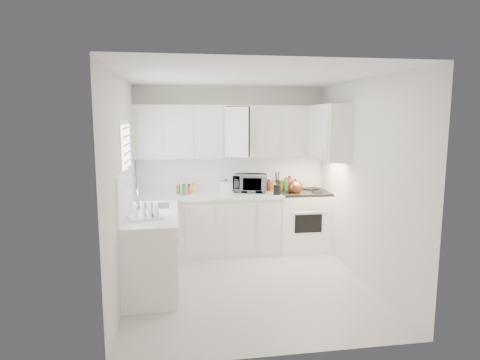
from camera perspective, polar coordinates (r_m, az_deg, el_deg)
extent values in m
plane|color=beige|center=(5.43, 1.18, -14.28)|extent=(3.20, 3.20, 0.00)
plane|color=white|center=(5.03, 1.28, 14.19)|extent=(3.20, 3.20, 0.00)
plane|color=beige|center=(6.63, -1.21, 1.57)|extent=(3.00, 0.00, 3.00)
plane|color=beige|center=(3.53, 5.81, -4.70)|extent=(3.00, 0.00, 3.00)
plane|color=beige|center=(5.03, -15.86, -1.01)|extent=(0.00, 3.20, 3.20)
plane|color=beige|center=(5.53, 16.72, -0.20)|extent=(0.00, 3.20, 3.20)
cube|color=silver|center=(6.34, -4.31, -2.20)|extent=(2.24, 0.64, 0.05)
cube|color=silver|center=(5.27, -12.07, -4.60)|extent=(0.64, 1.62, 0.05)
cube|color=silver|center=(6.63, -1.19, 0.92)|extent=(2.98, 0.02, 0.55)
cube|color=silver|center=(5.23, -15.46, -1.45)|extent=(0.02, 1.60, 0.55)
imported|color=gray|center=(6.52, 1.39, -0.16)|extent=(0.56, 0.41, 0.34)
cylinder|color=white|center=(6.58, -1.08, -0.37)|extent=(0.12, 0.12, 0.27)
cylinder|color=olive|center=(6.44, -8.50, -1.30)|extent=(0.06, 0.06, 0.13)
cylinder|color=#267227|center=(6.35, -7.82, -1.42)|extent=(0.06, 0.06, 0.13)
cylinder|color=red|center=(6.44, -7.17, -1.27)|extent=(0.06, 0.06, 0.13)
cylinder|color=yellow|center=(6.35, -6.46, -1.39)|extent=(0.06, 0.06, 0.13)
cylinder|color=red|center=(6.63, 3.93, -0.67)|extent=(0.06, 0.06, 0.19)
cylinder|color=yellow|center=(6.59, 4.52, -0.74)|extent=(0.06, 0.06, 0.19)
cylinder|color=#503D16|center=(6.66, 4.86, -0.64)|extent=(0.06, 0.06, 0.19)
cylinder|color=black|center=(6.62, 5.44, -0.71)|extent=(0.06, 0.06, 0.19)
cylinder|color=olive|center=(6.69, 5.77, -0.62)|extent=(0.06, 0.06, 0.19)
cylinder|color=#267227|center=(6.64, 6.36, -0.69)|extent=(0.06, 0.06, 0.19)
cylinder|color=red|center=(6.71, 6.68, -0.60)|extent=(0.06, 0.06, 0.19)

